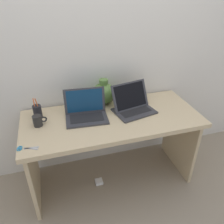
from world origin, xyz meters
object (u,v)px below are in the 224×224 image
Objects in this scene: laptop_left at (86,110)px; power_brick at (99,182)px; laptop_right at (132,104)px; pen_cup at (37,111)px; green_vase at (104,93)px; scissors at (24,148)px; coffee_mug at (38,121)px.

power_brick is (0.06, -0.10, -0.77)m from laptop_left.
laptop_right reaches higher than pen_cup.
green_vase is at bearing 64.13° from power_brick.
power_brick is at bearing 19.05° from scissors.
laptop_right is 0.80m from coffee_mug.
laptop_left is at bearing 30.76° from scissors.
power_brick is (0.56, 0.19, -0.71)m from scissors.
green_vase is 0.61m from pen_cup.
power_brick is at bearing -165.58° from laptop_right.
pen_cup is (0.00, 0.13, 0.01)m from coffee_mug.
laptop_right is 0.95m from scissors.
scissors is at bearing -162.69° from laptop_right.
pen_cup is (-0.80, 0.11, -0.00)m from laptop_right.
laptop_left is 0.58m from scissors.
scissors is at bearing -160.95° from power_brick.
green_vase reaches higher than laptop_left.
pen_cup is at bearing 75.09° from scissors.
laptop_right is (0.41, -0.01, 0.00)m from laptop_left.
green_vase reaches higher than power_brick.
coffee_mug is at bearing 170.79° from power_brick.
laptop_left is at bearing -14.25° from pen_cup.
coffee_mug is 1.57× the size of power_brick.
power_brick is at bearing -57.37° from laptop_left.
laptop_left is 0.39m from coffee_mug.
green_vase is (-0.20, 0.20, 0.04)m from laptop_right.
coffee_mug reaches higher than scissors.
laptop_left is 0.40m from pen_cup.
laptop_left is 0.29m from green_vase.
laptop_right is at bearing -45.15° from green_vase.
green_vase is at bearing 34.76° from scissors.
laptop_left is at bearing -137.09° from green_vase.
laptop_right is at bearing 14.42° from power_brick.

